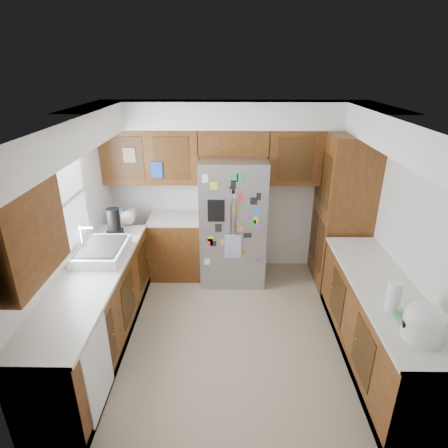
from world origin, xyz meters
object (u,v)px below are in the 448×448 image
Objects in this scene: pantry at (342,211)px; rice_cooker at (425,322)px; paper_towel at (394,296)px; fridge at (233,221)px.

pantry reaches higher than rice_cooker.
paper_towel is (-0.10, 0.37, -0.01)m from rice_cooker.
fridge is 2.50m from paper_towel.
rice_cooker is (-0.00, -2.38, -0.01)m from pantry.
pantry is 6.53× the size of rice_cooker.
paper_towel is at bearing -55.77° from fridge.
fridge is at bearing 177.94° from pantry.
fridge is at bearing 124.23° from paper_towel.
rice_cooker is 0.38m from paper_towel.
pantry is 1.19× the size of fridge.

